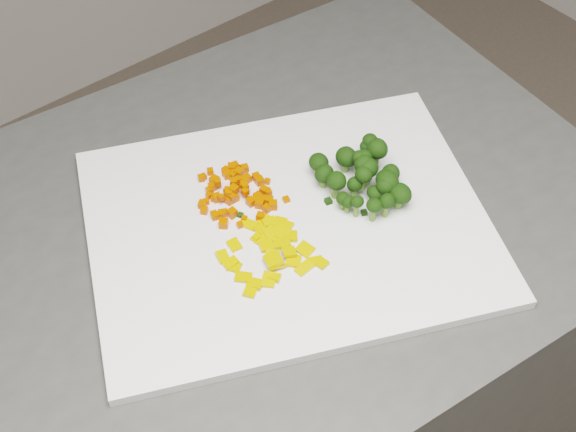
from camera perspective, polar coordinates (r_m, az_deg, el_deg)
counter_block at (r=1.32m, az=-2.27°, el=-13.32°), size 0.96×0.72×0.90m
cutting_board at (r=0.93m, az=0.00°, el=-0.65°), size 0.56×0.51×0.01m
carrot_pile at (r=0.95m, az=-3.84°, el=2.03°), size 0.10×0.10×0.03m
pepper_pile at (r=0.89m, az=-1.38°, el=-2.92°), size 0.12×0.12×0.02m
broccoli_pile at (r=0.95m, az=5.65°, el=3.52°), size 0.12×0.12×0.06m
carrot_cube_0 at (r=0.95m, az=-4.38°, el=1.50°), size 0.01×0.01×0.01m
carrot_cube_1 at (r=0.98m, az=-5.55°, el=3.17°), size 0.01×0.01×0.01m
carrot_cube_2 at (r=0.98m, az=-3.09°, el=3.41°), size 0.01×0.01×0.01m
carrot_cube_3 at (r=0.97m, az=-2.96°, el=2.68°), size 0.01×0.01×0.01m
carrot_cube_4 at (r=0.97m, az=-5.27°, el=2.58°), size 0.01×0.01×0.01m
carrot_cube_5 at (r=0.97m, az=-3.50°, el=2.46°), size 0.01×0.01×0.01m
carrot_cube_6 at (r=0.96m, az=-5.42°, el=1.96°), size 0.01×0.01×0.01m
carrot_cube_7 at (r=0.96m, az=-3.55°, el=2.59°), size 0.01×0.01×0.01m
carrot_cube_8 at (r=0.94m, az=-1.07°, el=0.78°), size 0.01×0.01×0.01m
carrot_cube_9 at (r=0.94m, az=-2.04°, el=0.89°), size 0.01×0.01×0.01m
carrot_cube_10 at (r=0.97m, az=-2.25°, el=2.72°), size 0.01×0.01×0.01m
carrot_cube_11 at (r=0.96m, az=-3.91°, el=2.42°), size 0.01×0.01×0.01m
carrot_cube_12 at (r=0.96m, az=-3.16°, el=2.29°), size 0.01×0.01×0.01m
carrot_cube_13 at (r=0.95m, az=-2.30°, el=1.17°), size 0.01×0.01×0.01m
carrot_cube_14 at (r=0.96m, az=-5.64°, el=1.46°), size 0.01×0.01×0.01m
carrot_cube_15 at (r=0.97m, az=-5.26°, el=2.56°), size 0.01×0.01×0.01m
carrot_cube_16 at (r=0.98m, az=-4.01°, el=3.45°), size 0.01×0.01×0.01m
carrot_cube_17 at (r=0.97m, az=-1.48°, el=2.48°), size 0.01×0.01×0.01m
carrot_cube_18 at (r=0.98m, az=-3.95°, el=3.32°), size 0.01×0.01×0.01m
carrot_cube_19 at (r=0.94m, az=-4.65°, el=0.24°), size 0.01×0.01×0.01m
carrot_cube_20 at (r=0.95m, az=-3.87°, el=1.35°), size 0.01×0.01×0.01m
carrot_cube_21 at (r=0.94m, az=-4.00°, el=1.39°), size 0.01×0.01×0.01m
carrot_cube_22 at (r=0.95m, az=-1.79°, el=1.15°), size 0.01×0.01×0.01m
carrot_cube_23 at (r=0.92m, az=-3.45°, el=-0.63°), size 0.01×0.01×0.01m
carrot_cube_24 at (r=0.99m, az=-3.80°, el=3.57°), size 0.01×0.01×0.01m
carrot_cube_25 at (r=0.94m, az=-4.52°, el=0.23°), size 0.01×0.01×0.01m
carrot_cube_26 at (r=0.99m, az=-3.64°, el=3.47°), size 0.01×0.01×0.01m
carrot_cube_27 at (r=0.94m, az=-2.66°, el=1.01°), size 0.01×0.01×0.01m
carrot_cube_28 at (r=0.96m, az=-3.88°, el=1.90°), size 0.01×0.01×0.01m
carrot_cube_29 at (r=0.95m, az=-6.10°, el=0.83°), size 0.01×0.01×0.01m
carrot_cube_30 at (r=0.95m, az=-3.88°, el=1.88°), size 0.01×0.01×0.01m
carrot_cube_31 at (r=0.93m, az=-3.99°, el=0.21°), size 0.01×0.01×0.01m
carrot_cube_32 at (r=0.98m, az=-3.92°, el=2.93°), size 0.01×0.01×0.01m
carrot_cube_33 at (r=0.96m, az=-1.43°, el=1.72°), size 0.01×0.01×0.01m
carrot_cube_34 at (r=0.94m, az=-5.97°, el=0.39°), size 0.01×0.01×0.01m
carrot_cube_35 at (r=0.98m, az=-6.18°, el=2.71°), size 0.01×0.01×0.01m
carrot_cube_36 at (r=0.95m, az=-3.06°, el=2.11°), size 0.01×0.01×0.01m
carrot_cube_37 at (r=0.98m, az=-4.37°, el=2.91°), size 0.01×0.01×0.01m
carrot_cube_38 at (r=0.95m, az=-2.17°, el=1.43°), size 0.01×0.01×0.01m
carrot_cube_39 at (r=0.98m, az=-6.06°, el=2.79°), size 0.01×0.01×0.01m
carrot_cube_40 at (r=0.95m, az=-3.06°, el=1.73°), size 0.01×0.01×0.01m
carrot_cube_41 at (r=0.96m, az=-5.40°, el=2.09°), size 0.01×0.01×0.01m
carrot_cube_42 at (r=0.94m, az=-4.23°, el=1.64°), size 0.01×0.01×0.01m
carrot_cube_43 at (r=0.98m, az=-3.50°, el=3.10°), size 0.01×0.01×0.01m
carrot_cube_44 at (r=0.93m, az=-3.11°, el=-0.20°), size 0.01×0.01×0.01m
carrot_cube_45 at (r=0.96m, az=-3.10°, el=2.50°), size 0.01×0.01×0.01m
carrot_cube_46 at (r=0.94m, az=-4.78°, el=1.33°), size 0.01×0.01×0.01m
carrot_cube_47 at (r=0.95m, az=-4.37°, el=1.85°), size 0.01×0.01×0.01m
carrot_cube_48 at (r=0.93m, az=-5.21°, el=0.00°), size 0.01×0.01×0.01m
carrot_cube_49 at (r=0.97m, az=-3.35°, el=2.30°), size 0.01×0.01×0.01m
carrot_cube_50 at (r=0.92m, az=-4.61°, el=-0.53°), size 0.01×0.01×0.01m
carrot_cube_51 at (r=0.97m, az=-3.27°, el=2.27°), size 0.01×0.01×0.01m
carrot_cube_52 at (r=0.95m, az=-5.28°, el=1.25°), size 0.01×0.01×0.01m
carrot_cube_53 at (r=0.96m, az=-1.72°, el=1.84°), size 0.01×0.01×0.01m
carrot_cube_54 at (r=0.96m, az=-5.61°, el=1.83°), size 0.01×0.01×0.01m
carrot_cube_55 at (r=0.98m, az=-4.41°, el=3.06°), size 0.01×0.01×0.01m
carrot_cube_56 at (r=0.98m, az=-4.26°, el=2.84°), size 0.01×0.01×0.01m
carrot_cube_57 at (r=0.93m, az=-1.97°, el=-0.04°), size 0.01×0.01×0.01m
carrot_cube_58 at (r=0.93m, az=-5.28°, el=0.10°), size 0.01×0.01×0.01m
carrot_cube_59 at (r=0.95m, az=-4.20°, el=1.17°), size 0.01×0.01×0.01m
carrot_cube_60 at (r=0.96m, az=-4.13°, el=1.84°), size 0.01×0.01×0.01m
carrot_cube_61 at (r=0.95m, az=-5.84°, el=1.03°), size 0.01×0.01×0.01m
carrot_cube_62 at (r=0.96m, az=-5.00°, el=2.41°), size 0.01×0.01×0.01m
carrot_cube_63 at (r=0.94m, az=-1.51°, el=0.54°), size 0.01×0.01×0.01m
carrot_cube_64 at (r=0.95m, az=-4.12°, el=1.28°), size 0.01×0.01×0.01m
carrot_cube_65 at (r=0.95m, az=-3.23°, el=2.18°), size 0.01×0.01×0.01m
carrot_cube_66 at (r=0.95m, az=-1.29°, el=1.11°), size 0.01×0.01×0.01m
carrot_cube_67 at (r=0.97m, az=-2.27°, el=2.81°), size 0.01×0.01×0.01m
carrot_cube_68 at (r=0.98m, az=-4.46°, el=3.28°), size 0.01×0.01×0.01m
carrot_cube_69 at (r=0.97m, az=-5.00°, el=2.22°), size 0.01×0.01×0.01m
carrot_cube_70 at (r=0.95m, az=-3.81°, el=1.98°), size 0.01×0.01×0.01m
carrot_cube_71 at (r=0.95m, az=-5.08°, el=1.31°), size 0.01×0.01×0.01m
carrot_cube_72 at (r=0.97m, az=-2.04°, el=2.51°), size 0.01×0.01×0.01m
carrot_cube_73 at (r=0.93m, az=-4.80°, el=0.14°), size 0.01×0.01×0.01m
pepper_chunk_0 at (r=0.88m, az=-3.20°, el=-4.35°), size 0.02×0.02×0.01m
pepper_chunk_1 at (r=0.89m, az=2.36°, el=-3.34°), size 0.01×0.02×0.01m
pepper_chunk_2 at (r=0.91m, az=-3.83°, el=-2.06°), size 0.02×0.02×0.01m
pepper_chunk_3 at (r=0.90m, az=-1.53°, el=-2.15°), size 0.02×0.02×0.01m
pepper_chunk_4 at (r=0.90m, az=1.23°, el=-2.39°), size 0.02×0.02×0.01m
pepper_chunk_5 at (r=0.93m, az=-1.34°, el=-0.42°), size 0.02×0.02×0.01m
pepper_chunk_6 at (r=0.91m, az=0.19°, el=-1.42°), size 0.02×0.02×0.01m
pepper_chunk_7 at (r=0.89m, az=1.96°, el=-3.24°), size 0.02×0.02×0.01m
pepper_chunk_8 at (r=0.92m, az=-0.83°, el=-0.89°), size 0.02×0.02×0.00m
pepper_chunk_9 at (r=0.89m, az=-1.15°, el=-2.83°), size 0.02×0.02×0.01m
pepper_chunk_10 at (r=0.89m, az=-3.82°, el=-3.62°), size 0.02×0.02×0.00m
pepper_chunk_11 at (r=0.88m, az=-0.88°, el=-3.37°), size 0.02×0.02×0.01m
pepper_chunk_12 at (r=0.89m, az=-4.09°, el=-3.36°), size 0.02×0.01×0.01m
pepper_chunk_13 at (r=0.89m, az=-4.26°, el=-3.43°), size 0.01×0.02×0.00m
pepper_chunk_14 at (r=0.87m, az=-2.35°, el=-4.83°), size 0.02×0.02×0.01m
pepper_chunk_15 at (r=0.93m, az=-0.62°, el=-0.47°), size 0.02×0.02×0.01m
pepper_chunk_16 at (r=0.88m, az=-1.15°, el=-4.34°), size 0.02×0.02×0.01m
pepper_chunk_17 at (r=0.89m, az=0.39°, el=-3.21°), size 0.02×0.02×0.01m
pepper_chunk_18 at (r=0.93m, az=-1.60°, el=-0.38°), size 0.02×0.02×0.01m
pepper_chunk_19 at (r=0.88m, az=1.14°, el=-3.73°), size 0.02×0.01×0.01m
pepper_chunk_20 at (r=0.87m, az=-1.38°, el=-4.55°), size 0.02×0.02×0.01m
pepper_chunk_21 at (r=0.87m, az=-2.71°, el=-5.38°), size 0.02×0.02×0.01m
pepper_chunk_22 at (r=0.89m, az=0.07°, el=-2.54°), size 0.02×0.02×0.01m
pepper_chunk_23 at (r=0.91m, az=-1.29°, el=-1.35°), size 0.01×0.02×0.01m
pepper_chunk_24 at (r=0.90m, az=-4.66°, el=-2.90°), size 0.02×0.02×0.01m
pepper_chunk_25 at (r=0.91m, az=-1.87°, el=-1.74°), size 0.02×0.02×0.00m
pepper_chunk_26 at (r=0.88m, az=-1.07°, el=-3.15°), size 0.02×0.02×0.01m
pepper_chunk_27 at (r=0.92m, az=-0.92°, el=-1.14°), size 0.02×0.02×0.01m
pepper_chunk_28 at (r=0.91m, az=-2.02°, el=-1.60°), size 0.02×0.02×0.01m
pepper_chunk_29 at (r=0.91m, az=-0.40°, el=-1.93°), size 0.02×0.02×0.01m
pepper_chunk_30 at (r=0.91m, az=-0.34°, el=-1.30°), size 0.02×0.02×0.01m
pepper_chunk_31 at (r=0.92m, az=-2.78°, el=-0.60°), size 0.02×0.02×0.01m
pepper_chunk_32 at (r=0.92m, az=-1.93°, el=-0.99°), size 0.01×0.02×0.01m
pepper_chunk_33 at (r=0.92m, az=-0.16°, el=-0.68°), size 0.02×0.02×0.01m
broccoli_floret_0 at (r=0.94m, az=7.90°, el=1.34°), size 0.04×0.04×0.03m
broccoli_floret_1 at (r=0.94m, az=3.40°, el=2.14°), size 0.03×0.03×0.04m
broccoli_floret_2 at (r=0.96m, az=6.30°, el=4.49°), size 0.03×0.03×0.03m
broccoli_floret_3 at (r=0.93m, az=4.88°, el=0.64°), size 0.02×0.02×0.03m
broccoli_floret_4 at (r=0.94m, az=5.34°, el=2.60°), size 0.03×0.03×0.03m
broccoli_floret_5 at (r=0.96m, az=5.37°, el=3.83°), size 0.03×0.03×0.03m
broccoli_floret_6 at (r=0.97m, az=2.14°, el=3.58°), size 0.03×0.03×0.03m
broccoli_floret_7 at (r=0.95m, az=7.36°, el=1.59°), size 0.02×0.02×0.03m
broccoli_floret_8 at (r=0.98m, az=5.66°, el=3.66°), size 0.03×0.03×0.03m
broccoli_floret_9 at (r=0.93m, az=6.97°, el=0.69°), size 0.03×0.03×0.03m
broccoli_floret_10 at (r=0.95m, az=5.65°, el=3.11°), size 0.04×0.04×0.03m
broccoli_floret_11 at (r=0.96m, az=7.23°, el=2.75°), size 0.03×0.03×0.03m
broccoli_floret_12 at (r=0.94m, az=3.89°, el=1.01°), size 0.02×0.02×0.02m
broccoli_floret_13 at (r=0.95m, az=4.70°, el=1.94°), size 0.03×0.03×0.03m
broccoli_floret_14 at (r=0.96m, az=2.54°, el=2.78°), size 0.03×0.03×0.03m
broccoli_floret_15 at (r=0.96m, az=5.00°, el=3.78°), size 0.02×0.02×0.03m
broccoli_floret_16 at (r=0.94m, az=6.85°, el=1.79°), size 0.03×0.03×0.04m
broccoli_floret_17 at (r=0.95m, az=5.32°, el=3.35°), size 0.03×0.03×0.04m
broccoli_floret_18 at (r=1.00m, az=5.78°, el=4.94°), size 0.03×0.03×0.03m
broccoli_floret_19 at (r=1.00m, az=5.56°, el=4.68°), size 0.02×0.02×0.03m
broccoli_floret_20 at (r=0.95m, az=6.11°, el=1.45°), size 0.02×0.02×0.02m
broccoli_floret_21 at (r=0.98m, az=4.10°, el=3.95°), size 0.04×0.04×0.03m
broccoli_floret_22 at (r=0.95m, az=6.97°, el=2.15°), size 0.04×0.04×0.04m
broccoli_floret_23 at (r=0.92m, az=6.08°, el=0.38°), size 0.03×0.03×0.03m
broccoli_floret_24 at (r=0.93m, az=4.25°, el=0.76°), size 0.02×0.02×0.02m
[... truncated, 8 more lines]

